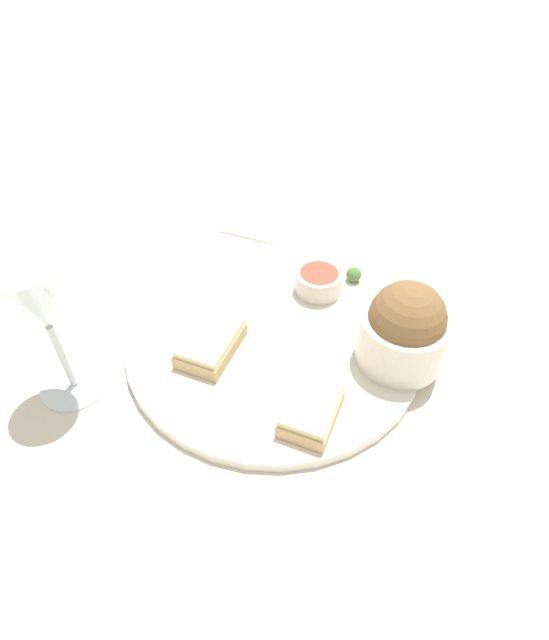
{
  "coord_description": "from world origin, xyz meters",
  "views": [
    {
      "loc": [
        0.31,
        0.28,
        0.44
      ],
      "look_at": [
        0.0,
        0.0,
        0.03
      ],
      "focal_mm": 28.0,
      "sensor_mm": 36.0,
      "label": 1
    }
  ],
  "objects": [
    {
      "name": "garnish",
      "position": [
        -0.14,
        0.01,
        0.02
      ],
      "size": [
        0.02,
        0.02,
        0.02
      ],
      "color": "#477533",
      "rests_on": "dinner_plate"
    },
    {
      "name": "salad_bowl",
      "position": [
        -0.07,
        0.13,
        0.06
      ],
      "size": [
        0.1,
        0.1,
        0.1
      ],
      "color": "silver",
      "rests_on": "dinner_plate"
    },
    {
      "name": "cheese_toast_far",
      "position": [
        0.07,
        0.11,
        0.03
      ],
      "size": [
        0.08,
        0.07,
        0.03
      ],
      "color": "tan",
      "rests_on": "dinner_plate"
    },
    {
      "name": "ground_plane",
      "position": [
        0.0,
        0.0,
        0.0
      ],
      "size": [
        4.0,
        4.0,
        0.0
      ],
      "primitive_type": "plane",
      "color": "beige"
    },
    {
      "name": "cheese_toast_near",
      "position": [
        0.07,
        -0.03,
        0.03
      ],
      "size": [
        0.1,
        0.08,
        0.03
      ],
      "color": "tan",
      "rests_on": "dinner_plate"
    },
    {
      "name": "wine_glass",
      "position": [
        0.2,
        -0.12,
        0.12
      ],
      "size": [
        0.07,
        0.07,
        0.17
      ],
      "color": "silver",
      "rests_on": "ground_plane"
    },
    {
      "name": "napkin",
      "position": [
        -0.19,
        -0.18,
        0.0
      ],
      "size": [
        0.15,
        0.16,
        0.01
      ],
      "color": "beige",
      "rests_on": "ground_plane"
    },
    {
      "name": "dinner_plate",
      "position": [
        0.0,
        0.0,
        0.01
      ],
      "size": [
        0.35,
        0.35,
        0.01
      ],
      "color": "silver",
      "rests_on": "ground_plane"
    },
    {
      "name": "sauce_ramekin",
      "position": [
        -0.09,
        -0.01,
        0.03
      ],
      "size": [
        0.06,
        0.06,
        0.03
      ],
      "color": "beige",
      "rests_on": "dinner_plate"
    }
  ]
}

